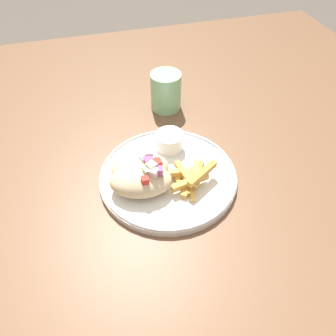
% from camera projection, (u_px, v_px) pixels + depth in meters
% --- Properties ---
extents(ground_plane, '(10.00, 10.00, 0.00)m').
position_uv_depth(ground_plane, '(173.00, 310.00, 1.22)').
color(ground_plane, brown).
extents(table, '(1.57, 1.57, 0.72)m').
position_uv_depth(table, '(176.00, 198.00, 0.74)').
color(table, brown).
rests_on(table, ground_plane).
extents(plate, '(0.29, 0.29, 0.02)m').
position_uv_depth(plate, '(168.00, 176.00, 0.70)').
color(plate, white).
rests_on(plate, table).
extents(pita_sandwich_near, '(0.14, 0.11, 0.07)m').
position_uv_depth(pita_sandwich_near, '(141.00, 180.00, 0.65)').
color(pita_sandwich_near, beige).
rests_on(pita_sandwich_near, plate).
extents(pita_sandwich_far, '(0.13, 0.10, 0.06)m').
position_uv_depth(pita_sandwich_far, '(140.00, 168.00, 0.68)').
color(pita_sandwich_far, beige).
rests_on(pita_sandwich_far, plate).
extents(fries_pile, '(0.12, 0.10, 0.04)m').
position_uv_depth(fries_pile, '(190.00, 178.00, 0.67)').
color(fries_pile, gold).
rests_on(fries_pile, plate).
extents(sauce_ramekin, '(0.07, 0.07, 0.04)m').
position_uv_depth(sauce_ramekin, '(169.00, 140.00, 0.74)').
color(sauce_ramekin, white).
rests_on(sauce_ramekin, plate).
extents(water_glass, '(0.08, 0.08, 0.10)m').
position_uv_depth(water_glass, '(166.00, 93.00, 0.86)').
color(water_glass, '#8CCC93').
rests_on(water_glass, table).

